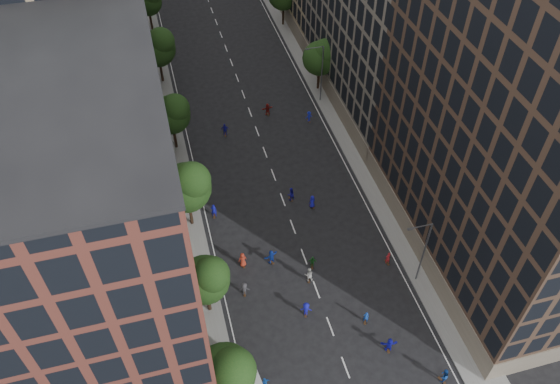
# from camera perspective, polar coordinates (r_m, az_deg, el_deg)

# --- Properties ---
(ground) EXTENTS (240.00, 240.00, 0.00)m
(ground) POSITION_cam_1_polar(r_m,az_deg,el_deg) (75.55, -2.31, 6.12)
(ground) COLOR black
(ground) RESTS_ON ground
(sidewalk_left) EXTENTS (4.00, 105.00, 0.15)m
(sidewalk_left) POSITION_cam_1_polar(r_m,az_deg,el_deg) (80.41, -12.00, 7.91)
(sidewalk_left) COLOR slate
(sidewalk_left) RESTS_ON ground
(sidewalk_right) EXTENTS (4.00, 105.00, 0.15)m
(sidewalk_right) POSITION_cam_1_polar(r_m,az_deg,el_deg) (83.95, 4.60, 10.65)
(sidewalk_right) COLOR slate
(sidewalk_right) RESTS_ON ground
(bldg_left_a) EXTENTS (14.00, 22.00, 30.00)m
(bldg_left_a) POSITION_cam_1_polar(r_m,az_deg,el_deg) (43.87, -18.58, -6.54)
(bldg_left_a) COLOR #5A2A22
(bldg_left_a) RESTS_ON ground
(bldg_left_b) EXTENTS (14.00, 26.00, 34.00)m
(bldg_left_b) POSITION_cam_1_polar(r_m,az_deg,el_deg) (60.98, -19.71, 12.28)
(bldg_left_b) COLOR #92805F
(bldg_left_b) RESTS_ON ground
(bldg_right_a) EXTENTS (14.00, 30.00, 36.00)m
(bldg_right_a) POSITION_cam_1_polar(r_m,az_deg,el_deg) (53.83, 24.09, 7.35)
(bldg_right_a) COLOR #422F23
(bldg_right_a) RESTS_ON ground
(tree_left_0) EXTENTS (5.20, 5.20, 8.83)m
(tree_left_0) POSITION_cam_1_polar(r_m,az_deg,el_deg) (46.99, -5.55, -18.34)
(tree_left_0) COLOR black
(tree_left_0) RESTS_ON ground
(tree_left_1) EXTENTS (4.80, 4.80, 8.21)m
(tree_left_1) POSITION_cam_1_polar(r_m,az_deg,el_deg) (52.54, -7.66, -8.93)
(tree_left_1) COLOR black
(tree_left_1) RESTS_ON ground
(tree_left_2) EXTENTS (5.60, 5.60, 9.45)m
(tree_left_2) POSITION_cam_1_polar(r_m,az_deg,el_deg) (59.80, -9.61, 0.66)
(tree_left_2) COLOR black
(tree_left_2) RESTS_ON ground
(tree_left_3) EXTENTS (5.00, 5.00, 8.58)m
(tree_left_3) POSITION_cam_1_polar(r_m,az_deg,el_deg) (70.85, -11.21, 8.10)
(tree_left_3) COLOR black
(tree_left_3) RESTS_ON ground
(tree_left_4) EXTENTS (5.40, 5.40, 9.08)m
(tree_left_4) POSITION_cam_1_polar(r_m,az_deg,el_deg) (84.09, -12.60, 14.62)
(tree_left_4) COLOR black
(tree_left_4) RESTS_ON ground
(tree_left_5) EXTENTS (4.80, 4.80, 8.33)m
(tree_left_5) POSITION_cam_1_polar(r_m,az_deg,el_deg) (98.48, -13.61, 18.96)
(tree_left_5) COLOR black
(tree_left_5) RESTS_ON ground
(tree_right_a) EXTENTS (5.00, 5.00, 8.39)m
(tree_right_a) POSITION_cam_1_polar(r_m,az_deg,el_deg) (81.01, 4.33, 13.94)
(tree_right_a) COLOR black
(tree_right_a) RESTS_ON ground
(streetlamp_near) EXTENTS (2.64, 0.22, 9.06)m
(streetlamp_near) POSITION_cam_1_polar(r_m,az_deg,el_deg) (56.45, 14.67, -5.85)
(streetlamp_near) COLOR #595B60
(streetlamp_near) RESTS_ON ground
(streetlamp_far) EXTENTS (2.64, 0.22, 9.06)m
(streetlamp_far) POSITION_cam_1_polar(r_m,az_deg,el_deg) (78.69, 4.25, 12.51)
(streetlamp_far) COLOR #595B60
(streetlamp_far) RESTS_ON ground
(skater_1) EXTENTS (0.66, 0.56, 1.52)m
(skater_1) POSITION_cam_1_polar(r_m,az_deg,el_deg) (56.04, 8.96, -12.80)
(skater_1) COLOR #1543AE
(skater_1) RESTS_ON ground
(skater_2) EXTENTS (1.08, 0.96, 1.83)m
(skater_2) POSITION_cam_1_polar(r_m,az_deg,el_deg) (54.37, 16.75, -17.93)
(skater_2) COLOR navy
(skater_2) RESTS_ON ground
(skater_3) EXTENTS (1.30, 1.00, 1.77)m
(skater_3) POSITION_cam_1_polar(r_m,az_deg,el_deg) (55.78, 2.73, -12.14)
(skater_3) COLOR #1515AB
(skater_3) RESTS_ON ground
(skater_4) EXTENTS (1.07, 0.70, 1.70)m
(skater_4) POSITION_cam_1_polar(r_m,az_deg,el_deg) (52.07, -1.59, -19.37)
(skater_4) COLOR #144DA6
(skater_4) RESTS_ON ground
(skater_5) EXTENTS (1.74, 0.82, 1.80)m
(skater_5) POSITION_cam_1_polar(r_m,az_deg,el_deg) (54.71, 11.34, -15.39)
(skater_5) COLOR #1615B1
(skater_5) RESTS_ON ground
(skater_6) EXTENTS (1.02, 0.74, 1.92)m
(skater_6) POSITION_cam_1_polar(r_m,az_deg,el_deg) (59.27, -3.93, -7.10)
(skater_6) COLOR #A72E1B
(skater_6) RESTS_ON ground
(skater_7) EXTENTS (0.66, 0.48, 1.66)m
(skater_7) POSITION_cam_1_polar(r_m,az_deg,el_deg) (60.58, 11.20, -6.80)
(skater_7) COLOR #AC1C22
(skater_7) RESTS_ON ground
(skater_8) EXTENTS (1.06, 0.89, 1.93)m
(skater_8) POSITION_cam_1_polar(r_m,az_deg,el_deg) (58.05, 3.03, -8.63)
(skater_8) COLOR #B3B2AF
(skater_8) RESTS_ON ground
(skater_9) EXTENTS (1.18, 0.84, 1.66)m
(skater_9) POSITION_cam_1_polar(r_m,az_deg,el_deg) (57.22, -3.74, -10.09)
(skater_9) COLOR #37373B
(skater_9) RESTS_ON ground
(skater_10) EXTENTS (1.01, 0.67, 1.59)m
(skater_10) POSITION_cam_1_polar(r_m,az_deg,el_deg) (59.28, 3.41, -7.31)
(skater_10) COLOR #1F6723
(skater_10) RESTS_ON ground
(skater_11) EXTENTS (1.79, 1.12, 1.84)m
(skater_11) POSITION_cam_1_polar(r_m,az_deg,el_deg) (59.44, -0.92, -6.80)
(skater_11) COLOR #13309D
(skater_11) RESTS_ON ground
(skater_12) EXTENTS (0.99, 0.83, 1.73)m
(skater_12) POSITION_cam_1_polar(r_m,az_deg,el_deg) (64.96, 3.39, -1.03)
(skater_12) COLOR #1514A5
(skater_12) RESTS_ON ground
(skater_13) EXTENTS (0.77, 0.60, 1.86)m
(skater_13) POSITION_cam_1_polar(r_m,az_deg,el_deg) (64.24, -6.93, -1.96)
(skater_13) COLOR #11138E
(skater_13) RESTS_ON ground
(skater_14) EXTENTS (1.07, 0.94, 1.84)m
(skater_14) POSITION_cam_1_polar(r_m,az_deg,el_deg) (65.64, 1.13, -0.24)
(skater_14) COLOR #161191
(skater_14) RESTS_ON ground
(skater_15) EXTENTS (1.09, 0.73, 1.57)m
(skater_15) POSITION_cam_1_polar(r_m,az_deg,el_deg) (77.25, 3.04, 7.86)
(skater_15) COLOR #161FB3
(skater_15) RESTS_ON ground
(skater_16) EXTENTS (1.14, 0.61, 1.84)m
(skater_16) POSITION_cam_1_polar(r_m,az_deg,el_deg) (75.02, -5.77, 6.48)
(skater_16) COLOR #151293
(skater_16) RESTS_ON ground
(skater_17) EXTENTS (1.72, 0.73, 1.80)m
(skater_17) POSITION_cam_1_polar(r_m,az_deg,el_deg) (78.30, -1.31, 8.62)
(skater_17) COLOR maroon
(skater_17) RESTS_ON ground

